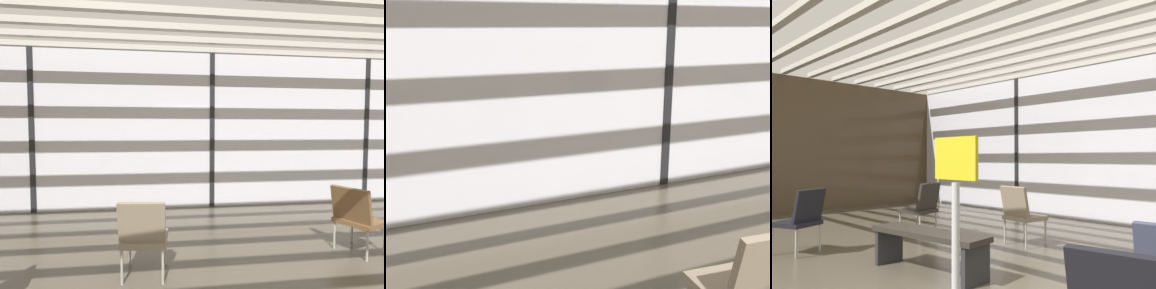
% 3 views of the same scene
% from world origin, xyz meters
% --- Properties ---
extents(glass_curtain_wall, '(14.00, 0.08, 3.17)m').
position_xyz_m(glass_curtain_wall, '(0.00, 5.20, 1.59)').
color(glass_curtain_wall, silver).
rests_on(glass_curtain_wall, ground).
extents(window_mullion_1, '(0.10, 0.12, 3.17)m').
position_xyz_m(window_mullion_1, '(0.00, 5.20, 1.59)').
color(window_mullion_1, black).
rests_on(window_mullion_1, ground).
extents(parked_airplane, '(13.28, 4.16, 4.16)m').
position_xyz_m(parked_airplane, '(0.52, 9.67, 2.08)').
color(parked_airplane, '#B2BCD6').
rests_on(parked_airplane, ground).
extents(lounge_chair_6, '(0.53, 0.57, 0.87)m').
position_xyz_m(lounge_chair_6, '(-1.29, 2.45, 0.49)').
color(lounge_chair_6, '#7F705B').
rests_on(lounge_chair_6, ground).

